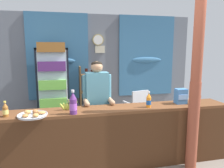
{
  "coord_description": "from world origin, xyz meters",
  "views": [
    {
      "loc": [
        -0.85,
        -2.57,
        1.76
      ],
      "look_at": [
        -0.09,
        0.78,
        1.2
      ],
      "focal_mm": 34.11,
      "sensor_mm": 36.0,
      "label": 1
    }
  ],
  "objects": [
    {
      "name": "ground_plane",
      "position": [
        0.0,
        1.1,
        0.0
      ],
      "size": [
        7.15,
        7.15,
        0.0
      ],
      "primitive_type": "plane",
      "color": "slate"
    },
    {
      "name": "back_wall_curtained",
      "position": [
        0.03,
        2.8,
        1.35
      ],
      "size": [
        4.91,
        0.22,
        2.62
      ],
      "color": "slate",
      "rests_on": "ground"
    },
    {
      "name": "stall_counter",
      "position": [
        -0.14,
        0.29,
        0.55
      ],
      "size": [
        3.6,
        0.45,
        0.91
      ],
      "color": "brown",
      "rests_on": "ground"
    },
    {
      "name": "timber_post",
      "position": [
        0.96,
        0.06,
        1.25
      ],
      "size": [
        0.18,
        0.16,
        2.62
      ],
      "color": "brown",
      "rests_on": "ground"
    },
    {
      "name": "drink_fridge",
      "position": [
        -1.09,
        2.27,
        1.04
      ],
      "size": [
        0.67,
        0.73,
        1.91
      ],
      "color": "black",
      "rests_on": "ground"
    },
    {
      "name": "bottle_shelf_rack",
      "position": [
        -0.26,
        2.47,
        0.71
      ],
      "size": [
        0.48,
        0.28,
        1.37
      ],
      "color": "brown",
      "rests_on": "ground"
    },
    {
      "name": "plastic_lawn_chair",
      "position": [
        0.75,
        1.91,
        0.49
      ],
      "size": [
        0.54,
        0.54,
        0.86
      ],
      "color": "silver",
      "rests_on": "ground"
    },
    {
      "name": "shopkeeper",
      "position": [
        -0.33,
        0.82,
        0.98
      ],
      "size": [
        0.47,
        0.42,
        1.58
      ],
      "color": "#28282D",
      "rests_on": "ground"
    },
    {
      "name": "soda_bottle_grape_soda",
      "position": [
        -0.75,
        0.23,
        1.05
      ],
      "size": [
        0.1,
        0.1,
        0.33
      ],
      "color": "#56286B",
      "rests_on": "stall_counter"
    },
    {
      "name": "soda_bottle_iced_tea",
      "position": [
        -1.6,
        0.31,
        1.0
      ],
      "size": [
        0.07,
        0.07,
        0.21
      ],
      "color": "brown",
      "rests_on": "stall_counter"
    },
    {
      "name": "soda_bottle_orange_soda",
      "position": [
        0.37,
        0.32,
        1.01
      ],
      "size": [
        0.07,
        0.07,
        0.24
      ],
      "color": "orange",
      "rests_on": "stall_counter"
    },
    {
      "name": "soda_bottle_lime_soda",
      "position": [
        1.17,
        0.35,
        1.0
      ],
      "size": [
        0.07,
        0.07,
        0.23
      ],
      "color": "#75C64C",
      "rests_on": "stall_counter"
    },
    {
      "name": "snack_box_biscuit",
      "position": [
        0.95,
        0.42,
        1.03
      ],
      "size": [
        0.17,
        0.14,
        0.24
      ],
      "color": "#3D75B7",
      "rests_on": "stall_counter"
    },
    {
      "name": "pastry_tray",
      "position": [
        -1.26,
        0.25,
        0.93
      ],
      "size": [
        0.38,
        0.38,
        0.07
      ],
      "color": "#BCBCC1",
      "rests_on": "stall_counter"
    },
    {
      "name": "banana_bunch",
      "position": [
        -0.8,
        0.44,
        0.97
      ],
      "size": [
        0.27,
        0.06,
        0.16
      ],
      "color": "#B7C647",
      "rests_on": "stall_counter"
    }
  ]
}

